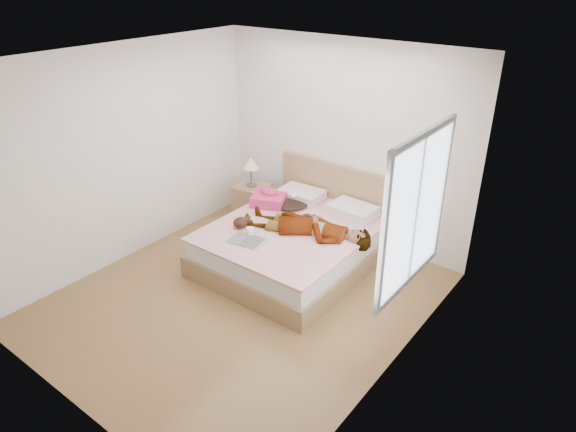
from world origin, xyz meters
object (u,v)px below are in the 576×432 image
at_px(towel, 269,198).
at_px(magazine, 246,240).
at_px(woman, 308,223).
at_px(nightstand, 252,201).
at_px(phone, 295,194).
at_px(coffee_mug, 250,232).
at_px(bed, 297,241).
at_px(plush_toy, 242,222).

relative_size(towel, magazine, 1.12).
relative_size(woman, nightstand, 1.58).
relative_size(phone, towel, 0.20).
bearing_deg(coffee_mug, woman, 47.49).
bearing_deg(bed, phone, 130.62).
relative_size(bed, magazine, 4.43).
height_order(phone, magazine, phone).
xyz_separation_m(woman, towel, (-0.84, 0.29, -0.01)).
bearing_deg(plush_toy, magazine, -41.65).
distance_m(plush_toy, nightstand, 1.19).
relative_size(bed, towel, 3.94).
xyz_separation_m(woman, coffee_mug, (-0.47, -0.51, -0.05)).
relative_size(magazine, plush_toy, 1.77).
xyz_separation_m(towel, magazine, (0.41, -0.93, -0.08)).
distance_m(woman, towel, 0.89).
bearing_deg(phone, nightstand, 155.41).
xyz_separation_m(bed, magazine, (-0.23, -0.69, 0.24)).
height_order(woman, nightstand, nightstand).
height_order(phone, coffee_mug, phone).
distance_m(phone, magazine, 1.06).
distance_m(bed, coffee_mug, 0.69).
height_order(woman, towel, towel).
xyz_separation_m(bed, coffee_mug, (-0.26, -0.56, 0.29)).
distance_m(magazine, plush_toy, 0.36).
bearing_deg(plush_toy, nightstand, 125.17).
xyz_separation_m(bed, towel, (-0.64, 0.24, 0.33)).
bearing_deg(coffee_mug, plush_toy, 154.85).
xyz_separation_m(towel, nightstand, (-0.52, 0.26, -0.28)).
bearing_deg(coffee_mug, bed, 65.12).
relative_size(coffee_mug, nightstand, 0.15).
relative_size(bed, nightstand, 2.14).
xyz_separation_m(woman, plush_toy, (-0.70, -0.40, -0.04)).
distance_m(towel, nightstand, 0.64).
height_order(woman, phone, phone).
height_order(bed, towel, bed).
relative_size(woman, bed, 0.74).
bearing_deg(magazine, coffee_mug, 105.13).
relative_size(towel, coffee_mug, 3.71).
relative_size(bed, coffee_mug, 14.61).
bearing_deg(towel, magazine, -66.04).
bearing_deg(nightstand, coffee_mug, -49.63).
bearing_deg(bed, woman, -15.19).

